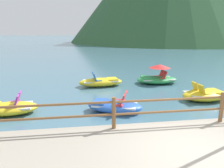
{
  "coord_description": "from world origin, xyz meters",
  "views": [
    {
      "loc": [
        -2.66,
        -4.51,
        3.22
      ],
      "look_at": [
        -1.24,
        5.0,
        0.9
      ],
      "focal_mm": 36.09,
      "sensor_mm": 36.0,
      "label": 1
    }
  ],
  "objects_px": {
    "pedal_boat_2": "(9,108)",
    "pedal_boat_4": "(101,82)",
    "pedal_boat_3": "(204,95)",
    "pedal_boat_6": "(157,77)",
    "pedal_boat_1": "(115,106)"
  },
  "relations": [
    {
      "from": "pedal_boat_4",
      "to": "pedal_boat_2",
      "type": "bearing_deg",
      "value": -135.39
    },
    {
      "from": "pedal_boat_1",
      "to": "pedal_boat_4",
      "type": "distance_m",
      "value": 4.3
    },
    {
      "from": "pedal_boat_1",
      "to": "pedal_boat_2",
      "type": "relative_size",
      "value": 1.09
    },
    {
      "from": "pedal_boat_1",
      "to": "pedal_boat_4",
      "type": "relative_size",
      "value": 0.94
    },
    {
      "from": "pedal_boat_1",
      "to": "pedal_boat_2",
      "type": "xyz_separation_m",
      "value": [
        -4.14,
        0.34,
        0.0
      ]
    },
    {
      "from": "pedal_boat_2",
      "to": "pedal_boat_4",
      "type": "height_order",
      "value": "pedal_boat_4"
    },
    {
      "from": "pedal_boat_3",
      "to": "pedal_boat_2",
      "type": "bearing_deg",
      "value": -176.39
    },
    {
      "from": "pedal_boat_2",
      "to": "pedal_boat_3",
      "type": "relative_size",
      "value": 1.04
    },
    {
      "from": "pedal_boat_3",
      "to": "pedal_boat_4",
      "type": "relative_size",
      "value": 0.83
    },
    {
      "from": "pedal_boat_4",
      "to": "pedal_boat_6",
      "type": "relative_size",
      "value": 1.03
    },
    {
      "from": "pedal_boat_1",
      "to": "pedal_boat_6",
      "type": "xyz_separation_m",
      "value": [
        3.39,
        4.51,
        0.14
      ]
    },
    {
      "from": "pedal_boat_2",
      "to": "pedal_boat_4",
      "type": "bearing_deg",
      "value": 44.61
    },
    {
      "from": "pedal_boat_3",
      "to": "pedal_boat_6",
      "type": "distance_m",
      "value": 3.77
    },
    {
      "from": "pedal_boat_2",
      "to": "pedal_boat_4",
      "type": "xyz_separation_m",
      "value": [
        4.01,
        3.96,
        0.01
      ]
    },
    {
      "from": "pedal_boat_3",
      "to": "pedal_boat_6",
      "type": "height_order",
      "value": "pedal_boat_6"
    }
  ]
}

